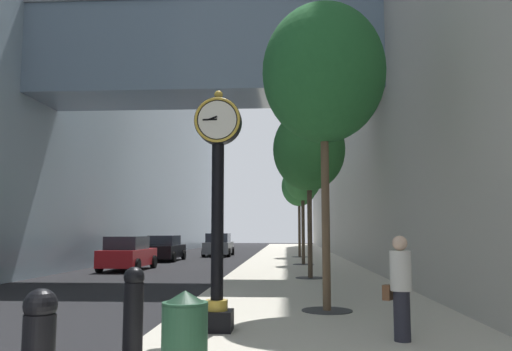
{
  "coord_description": "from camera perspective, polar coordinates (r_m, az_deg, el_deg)",
  "views": [
    {
      "loc": [
        2.38,
        -2.08,
        1.85
      ],
      "look_at": [
        0.9,
        22.69,
        4.56
      ],
      "focal_mm": 36.18,
      "sensor_mm": 36.0,
      "label": 1
    }
  ],
  "objects": [
    {
      "name": "ground_plane",
      "position": [
        29.24,
        -1.29,
        -9.85
      ],
      "size": [
        110.0,
        110.0,
        0.0
      ],
      "primitive_type": "plane",
      "color": "black",
      "rests_on": "ground"
    },
    {
      "name": "building_block_left",
      "position": [
        37.68,
        -20.29,
        15.36
      ],
      "size": [
        23.06,
        80.0,
        31.03
      ],
      "color": "#93A8B7",
      "rests_on": "ground"
    },
    {
      "name": "car_grey_near",
      "position": [
        39.55,
        -4.16,
        -7.68
      ],
      "size": [
        2.15,
        4.73,
        1.71
      ],
      "color": "slate",
      "rests_on": "ground"
    },
    {
      "name": "street_tree_mid_near",
      "position": [
        19.68,
        5.87,
        2.84
      ],
      "size": [
        2.73,
        2.73,
        6.39
      ],
      "color": "#333335",
      "rests_on": "sidewalk_right"
    },
    {
      "name": "pedestrian_walking",
      "position": [
        8.67,
        15.68,
        -11.6
      ],
      "size": [
        0.52,
        0.46,
        1.65
      ],
      "color": "#23232D",
      "rests_on": "sidewalk_right"
    },
    {
      "name": "sidewalk_right",
      "position": [
        32.14,
        4.59,
        -9.37
      ],
      "size": [
        6.03,
        80.0,
        0.14
      ],
      "primitive_type": "cube",
      "color": "beige",
      "rests_on": "ground"
    },
    {
      "name": "bollard_second",
      "position": [
        7.68,
        -13.4,
        -14.1
      ],
      "size": [
        0.29,
        0.29,
        1.22
      ],
      "color": "black",
      "rests_on": "sidewalk_right"
    },
    {
      "name": "street_clock",
      "position": [
        9.2,
        -4.27,
        -2.31
      ],
      "size": [
        0.84,
        0.55,
        4.27
      ],
      "color": "black",
      "rests_on": "sidewalk_right"
    },
    {
      "name": "street_tree_near",
      "position": [
        12.06,
        7.48,
        11.1
      ],
      "size": [
        2.79,
        2.79,
        6.92
      ],
      "color": "#333335",
      "rests_on": "sidewalk_right"
    },
    {
      "name": "trash_bin",
      "position": [
        6.12,
        -7.9,
        -17.23
      ],
      "size": [
        0.53,
        0.53,
        1.05
      ],
      "color": "#234C33",
      "rests_on": "sidewalk_right"
    },
    {
      "name": "car_black_far",
      "position": [
        33.51,
        -10.04,
        -7.95
      ],
      "size": [
        2.0,
        4.49,
        1.6
      ],
      "color": "black",
      "rests_on": "ground"
    },
    {
      "name": "car_red_mid",
      "position": [
        25.82,
        -13.98,
        -8.4
      ],
      "size": [
        1.96,
        4.28,
        1.62
      ],
      "color": "#AD191E",
      "rests_on": "ground"
    },
    {
      "name": "street_tree_mid_far",
      "position": [
        27.5,
        5.18,
        -0.6
      ],
      "size": [
        1.92,
        1.92,
        5.55
      ],
      "color": "#333335",
      "rests_on": "sidewalk_right"
    },
    {
      "name": "street_tree_far",
      "position": [
        35.43,
        4.78,
        -1.22
      ],
      "size": [
        2.39,
        2.39,
        6.19
      ],
      "color": "#333335",
      "rests_on": "sidewalk_right"
    }
  ]
}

